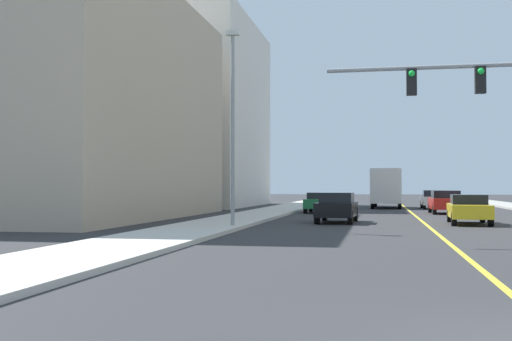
{
  "coord_description": "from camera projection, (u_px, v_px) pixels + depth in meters",
  "views": [
    {
      "loc": [
        -2.12,
        -7.12,
        1.77
      ],
      "look_at": [
        -7.56,
        20.42,
        2.5
      ],
      "focal_mm": 43.93,
      "sensor_mm": 36.0,
      "label": 1
    }
  ],
  "objects": [
    {
      "name": "ground",
      "position": [
        408.0,
        210.0,
        47.71
      ],
      "size": [
        192.0,
        192.0,
        0.0
      ],
      "primitive_type": "plane",
      "color": "#2D2D30"
    },
    {
      "name": "sidewalk_left",
      "position": [
        287.0,
        208.0,
        49.53
      ],
      "size": [
        3.32,
        168.0,
        0.15
      ],
      "primitive_type": "cube",
      "color": "beige",
      "rests_on": "ground"
    },
    {
      "name": "lane_marking_center",
      "position": [
        408.0,
        210.0,
        47.71
      ],
      "size": [
        0.16,
        144.0,
        0.01
      ],
      "primitive_type": "cube",
      "color": "yellow",
      "rests_on": "ground"
    },
    {
      "name": "building_left_near",
      "position": [
        79.0,
        106.0,
        35.82
      ],
      "size": [
        11.45,
        21.67,
        12.77
      ],
      "primitive_type": "cube",
      "color": "tan",
      "rests_on": "ground"
    },
    {
      "name": "building_left_far",
      "position": [
        171.0,
        116.0,
        58.07
      ],
      "size": [
        15.53,
        17.85,
        16.73
      ],
      "primitive_type": "cube",
      "color": "silver",
      "rests_on": "ground"
    },
    {
      "name": "street_lamp",
      "position": [
        233.0,
        117.0,
        26.39
      ],
      "size": [
        0.56,
        0.28,
        8.23
      ],
      "color": "gray",
      "rests_on": "sidewalk_left"
    },
    {
      "name": "car_black",
      "position": [
        337.0,
        207.0,
        30.75
      ],
      "size": [
        1.93,
        4.05,
        1.48
      ],
      "rotation": [
        0.0,
        0.0,
        -0.04
      ],
      "color": "black",
      "rests_on": "ground"
    },
    {
      "name": "car_green",
      "position": [
        321.0,
        202.0,
        42.28
      ],
      "size": [
        1.98,
        3.89,
        1.37
      ],
      "rotation": [
        0.0,
        0.0,
        3.12
      ],
      "color": "#196638",
      "rests_on": "ground"
    },
    {
      "name": "car_yellow",
      "position": [
        469.0,
        209.0,
        29.56
      ],
      "size": [
        1.96,
        4.44,
        1.39
      ],
      "rotation": [
        0.0,
        0.0,
        -0.05
      ],
      "color": "gold",
      "rests_on": "ground"
    },
    {
      "name": "car_white",
      "position": [
        434.0,
        199.0,
        50.25
      ],
      "size": [
        1.95,
        4.54,
        1.48
      ],
      "rotation": [
        0.0,
        0.0,
        -0.01
      ],
      "color": "white",
      "rests_on": "ground"
    },
    {
      "name": "car_red",
      "position": [
        445.0,
        202.0,
        40.93
      ],
      "size": [
        1.95,
        4.28,
        1.51
      ],
      "rotation": [
        0.0,
        0.0,
        0.01
      ],
      "color": "red",
      "rests_on": "ground"
    },
    {
      "name": "delivery_truck",
      "position": [
        387.0,
        188.0,
        51.48
      ],
      "size": [
        2.65,
        7.3,
        3.19
      ],
      "rotation": [
        0.0,
        0.0,
        -0.04
      ],
      "color": "silver",
      "rests_on": "ground"
    }
  ]
}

